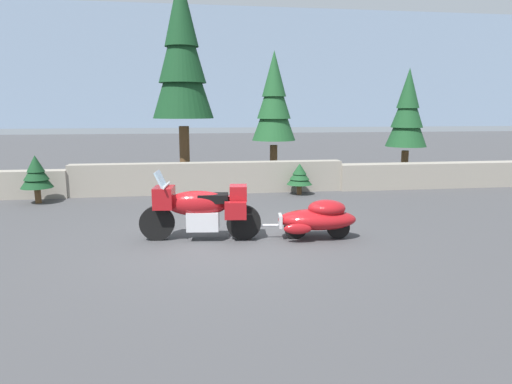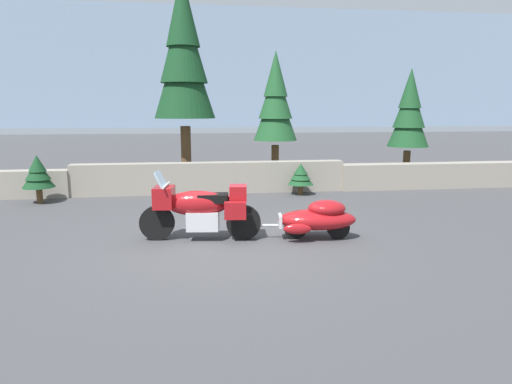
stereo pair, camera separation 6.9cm
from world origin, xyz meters
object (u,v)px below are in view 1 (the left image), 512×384
Objects in this scene: touring_motorcycle at (200,208)px; car_shaped_trailer at (318,218)px; pine_tree_secondary at (274,101)px; pine_tree_far_right at (407,112)px; pine_tree_tall at (182,54)px.

touring_motorcycle is 2.26m from car_shaped_trailer.
touring_motorcycle is 7.59m from pine_tree_secondary.
car_shaped_trailer is at bearing -6.52° from touring_motorcycle.
pine_tree_secondary reaches higher than pine_tree_far_right.
car_shaped_trailer is 0.51× the size of pine_tree_secondary.
car_shaped_trailer is at bearing -69.30° from pine_tree_tall.
pine_tree_tall is (-2.56, 6.78, 3.77)m from car_shaped_trailer.
pine_tree_secondary reaches higher than touring_motorcycle.
pine_tree_secondary is at bearing 168.74° from pine_tree_far_right.
pine_tree_tall is at bearing 92.86° from touring_motorcycle.
touring_motorcycle is 7.44m from pine_tree_tall.
pine_tree_far_right reaches higher than car_shaped_trailer.
pine_tree_secondary is (2.68, 6.78, 2.12)m from touring_motorcycle.
pine_tree_far_right reaches higher than touring_motorcycle.
car_shaped_trailer is at bearing -93.56° from pine_tree_secondary.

